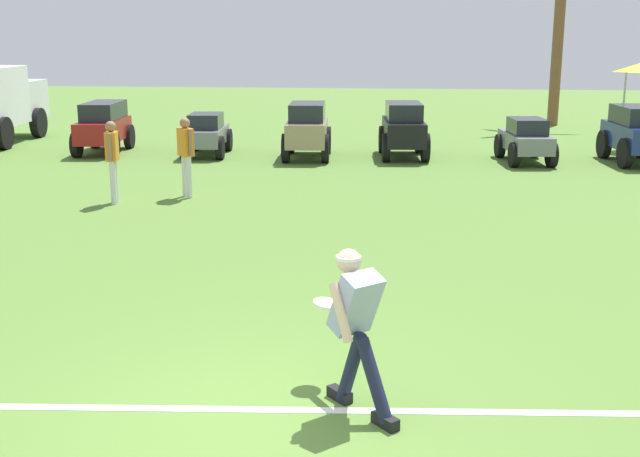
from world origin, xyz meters
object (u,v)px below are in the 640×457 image
parked_car_slot_f (635,133)px  palm_tree_far_left (559,21)px  frisbee_thrower (356,322)px  parked_car_slot_d (403,128)px  parked_car_slot_b (207,134)px  frisbee_in_flight (327,304)px  teammate_near_sideline (186,150)px  parked_car_slot_c (307,129)px  parked_car_slot_a (103,126)px  parked_car_slot_e (526,140)px  teammate_midfield (112,154)px

parked_car_slot_f → palm_tree_far_left: bearing=93.9°
frisbee_thrower → parked_car_slot_d: bearing=88.6°
frisbee_thrower → parked_car_slot_b: size_ratio=0.63×
frisbee_in_flight → teammate_near_sideline: size_ratio=0.20×
frisbee_thrower → parked_car_slot_c: frisbee_thrower is taller
parked_car_slot_b → parked_car_slot_f: bearing=-0.9°
frisbee_in_flight → parked_car_slot_f: bearing=64.6°
parked_car_slot_a → parked_car_slot_e: 11.03m
frisbee_in_flight → parked_car_slot_d: (0.66, 13.73, 0.01)m
teammate_midfield → parked_car_slot_a: teammate_midfield is taller
parked_car_slot_b → parked_car_slot_f: (10.81, -0.18, 0.18)m
parked_car_slot_d → parked_car_slot_b: bearing=-177.8°
teammate_near_sideline → palm_tree_far_left: (9.33, 13.35, 2.55)m
frisbee_thrower → parked_car_slot_b: frisbee_thrower is taller
palm_tree_far_left → parked_car_slot_f: bearing=-86.1°
parked_car_slot_c → parked_car_slot_e: bearing=-1.7°
parked_car_slot_c → parked_car_slot_d: (2.45, 0.36, 0.00)m
frisbee_thrower → parked_car_slot_f: frisbee_thrower is taller
teammate_midfield → parked_car_slot_c: 6.65m
frisbee_thrower → parked_car_slot_c: 14.15m
teammate_near_sideline → palm_tree_far_left: palm_tree_far_left is taller
teammate_near_sideline → parked_car_slot_b: (-0.93, 5.40, -0.38)m
palm_tree_far_left → teammate_midfield: bearing=-126.9°
parked_car_slot_d → parked_car_slot_f: same height
parked_car_slot_a → palm_tree_far_left: (13.11, 7.77, 2.77)m
parked_car_slot_b → palm_tree_far_left: palm_tree_far_left is taller
palm_tree_far_left → parked_car_slot_c: bearing=-133.0°
parked_car_slot_d → parked_car_slot_f: (5.68, -0.37, 0.00)m
parked_car_slot_f → parked_car_slot_b: bearing=179.1°
frisbee_thrower → teammate_near_sideline: size_ratio=0.91×
frisbee_thrower → parked_car_slot_d: frisbee_thrower is taller
teammate_near_sideline → parked_car_slot_d: (4.21, 5.60, -0.20)m
parked_car_slot_a → palm_tree_far_left: size_ratio=0.41×
parked_car_slot_a → palm_tree_far_left: bearing=30.7°
teammate_midfield → parked_car_slot_b: 6.13m
parked_car_slot_c → parked_car_slot_b: bearing=176.4°
parked_car_slot_f → parked_car_slot_c: bearing=180.0°
parked_car_slot_a → parked_car_slot_b: bearing=-3.7°
parked_car_slot_d → parked_car_slot_f: size_ratio=1.00×
parked_car_slot_d → frisbee_in_flight: bearing=-92.8°
frisbee_in_flight → parked_car_slot_b: size_ratio=0.14×
teammate_midfield → palm_tree_far_left: 17.77m
teammate_midfield → parked_car_slot_a: size_ratio=0.63×
parked_car_slot_b → parked_car_slot_e: 8.16m
teammate_midfield → parked_car_slot_c: bearing=63.4°
parked_car_slot_b → parked_car_slot_f: size_ratio=0.93×
frisbee_in_flight → parked_car_slot_f: 14.79m
parked_car_slot_d → parked_car_slot_e: parked_car_slot_d is taller
parked_car_slot_a → parked_car_slot_e: parked_car_slot_a is taller
parked_car_slot_b → parked_car_slot_f: parked_car_slot_f is taller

